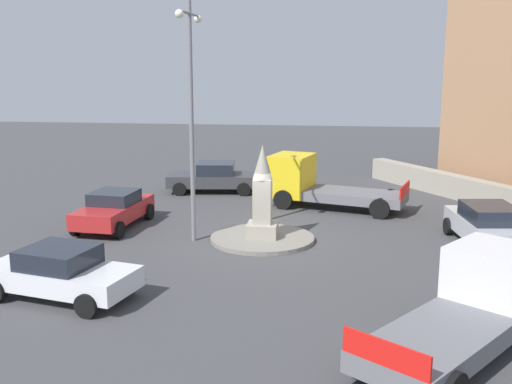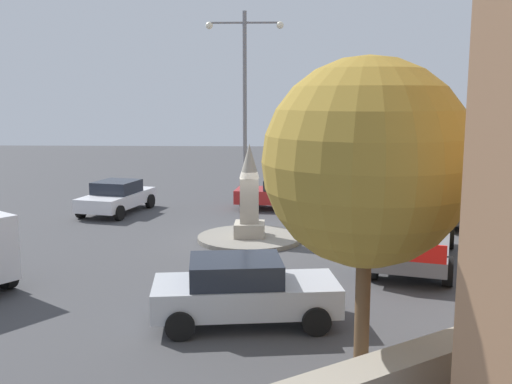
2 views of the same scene
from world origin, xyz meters
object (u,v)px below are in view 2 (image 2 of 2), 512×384
(car_silver_parked_right, at_px, (243,290))
(tree_near_wall, at_px, (367,163))
(truck_yellow_waiting, at_px, (418,224))
(streetlamp, at_px, (245,100))
(car_red_far_side, at_px, (281,194))
(car_white_approaching, at_px, (117,196))
(monument, at_px, (249,196))
(car_dark_grey_parked_left, at_px, (451,205))

(car_silver_parked_right, relative_size, tree_near_wall, 0.75)
(car_silver_parked_right, distance_m, truck_yellow_waiting, 8.10)
(streetlamp, relative_size, car_silver_parked_right, 1.90)
(car_silver_parked_right, height_order, car_red_far_side, car_silver_parked_right)
(streetlamp, relative_size, tree_near_wall, 1.43)
(streetlamp, xyz_separation_m, car_white_approaching, (-5.85, 2.39, -4.26))
(tree_near_wall, bearing_deg, monument, 102.88)
(car_silver_parked_right, bearing_deg, tree_near_wall, -53.97)
(streetlamp, bearing_deg, car_red_far_side, 67.32)
(car_silver_parked_right, bearing_deg, truck_yellow_waiting, 48.76)
(car_white_approaching, bearing_deg, car_dark_grey_parked_left, -5.99)
(monument, xyz_separation_m, car_silver_parked_right, (0.25, -7.84, -0.82))
(car_dark_grey_parked_left, bearing_deg, monument, -157.55)
(car_red_far_side, bearing_deg, car_silver_parked_right, -93.80)
(monument, distance_m, car_white_approaching, 7.88)
(streetlamp, distance_m, tree_near_wall, 13.72)
(car_white_approaching, height_order, tree_near_wall, tree_near_wall)
(streetlamp, relative_size, truck_yellow_waiting, 1.34)
(monument, distance_m, truck_yellow_waiting, 5.88)
(car_white_approaching, relative_size, truck_yellow_waiting, 0.72)
(streetlamp, relative_size, car_dark_grey_parked_left, 1.83)
(monument, xyz_separation_m, truck_yellow_waiting, (5.59, -1.75, -0.58))
(car_red_far_side, xyz_separation_m, truck_yellow_waiting, (4.42, -7.71, 0.31))
(car_dark_grey_parked_left, bearing_deg, car_white_approaching, 174.01)
(car_silver_parked_right, xyz_separation_m, car_red_far_side, (0.92, 13.80, -0.07))
(car_dark_grey_parked_left, bearing_deg, tree_near_wall, -111.41)
(truck_yellow_waiting, relative_size, tree_near_wall, 1.07)
(car_red_far_side, bearing_deg, monument, -101.06)
(car_dark_grey_parked_left, bearing_deg, car_silver_parked_right, -125.07)
(streetlamp, distance_m, car_white_approaching, 7.62)
(car_white_approaching, bearing_deg, streetlamp, -22.19)
(tree_near_wall, bearing_deg, streetlamp, 101.80)
(car_silver_parked_right, relative_size, car_red_far_side, 1.03)
(car_white_approaching, xyz_separation_m, tree_near_wall, (8.65, -15.79, 3.33))
(car_white_approaching, distance_m, car_dark_grey_parked_left, 14.33)
(streetlamp, height_order, car_dark_grey_parked_left, streetlamp)
(car_white_approaching, distance_m, tree_near_wall, 18.31)
(streetlamp, distance_m, car_dark_grey_parked_left, 9.46)
(car_silver_parked_right, distance_m, car_red_far_side, 13.83)
(car_red_far_side, bearing_deg, tree_near_wall, -85.47)
(car_white_approaching, relative_size, car_dark_grey_parked_left, 0.98)
(tree_near_wall, bearing_deg, truck_yellow_waiting, 71.44)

